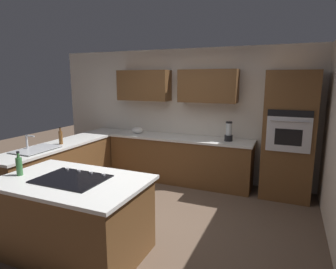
{
  "coord_description": "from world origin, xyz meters",
  "views": [
    {
      "loc": [
        -1.83,
        3.36,
        2.0
      ],
      "look_at": [
        0.03,
        -0.98,
        1.09
      ],
      "focal_mm": 30.39,
      "sensor_mm": 36.0,
      "label": 1
    }
  ],
  "objects_px": {
    "cooktop": "(72,179)",
    "dish_soap_bottle": "(61,137)",
    "oil_bottle": "(19,166)",
    "blender": "(229,133)",
    "wall_oven": "(288,136)",
    "mixing_bowl": "(137,130)",
    "sink_unit": "(36,149)"
  },
  "relations": [
    {
      "from": "cooktop",
      "to": "oil_bottle",
      "type": "xyz_separation_m",
      "value": [
        0.65,
        0.13,
        0.11
      ]
    },
    {
      "from": "sink_unit",
      "to": "blender",
      "type": "xyz_separation_m",
      "value": [
        -2.68,
        -1.89,
        0.14
      ]
    },
    {
      "from": "cooktop",
      "to": "dish_soap_bottle",
      "type": "height_order",
      "value": "dish_soap_bottle"
    },
    {
      "from": "dish_soap_bottle",
      "to": "wall_oven",
      "type": "bearing_deg",
      "value": -159.07
    },
    {
      "from": "blender",
      "to": "oil_bottle",
      "type": "relative_size",
      "value": 1.23
    },
    {
      "from": "blender",
      "to": "mixing_bowl",
      "type": "distance_m",
      "value": 1.9
    },
    {
      "from": "wall_oven",
      "to": "oil_bottle",
      "type": "height_order",
      "value": "wall_oven"
    },
    {
      "from": "wall_oven",
      "to": "oil_bottle",
      "type": "bearing_deg",
      "value": 44.71
    },
    {
      "from": "wall_oven",
      "to": "cooktop",
      "type": "distance_m",
      "value": 3.5
    },
    {
      "from": "sink_unit",
      "to": "mixing_bowl",
      "type": "distance_m",
      "value": 2.04
    },
    {
      "from": "sink_unit",
      "to": "cooktop",
      "type": "distance_m",
      "value": 1.69
    },
    {
      "from": "cooktop",
      "to": "dish_soap_bottle",
      "type": "relative_size",
      "value": 2.48
    },
    {
      "from": "oil_bottle",
      "to": "blender",
      "type": "bearing_deg",
      "value": -123.12
    },
    {
      "from": "mixing_bowl",
      "to": "dish_soap_bottle",
      "type": "height_order",
      "value": "dish_soap_bottle"
    },
    {
      "from": "blender",
      "to": "oil_bottle",
      "type": "distance_m",
      "value": 3.42
    },
    {
      "from": "mixing_bowl",
      "to": "dish_soap_bottle",
      "type": "distance_m",
      "value": 1.58
    },
    {
      "from": "wall_oven",
      "to": "oil_bottle",
      "type": "relative_size",
      "value": 7.42
    },
    {
      "from": "wall_oven",
      "to": "dish_soap_bottle",
      "type": "bearing_deg",
      "value": 20.93
    },
    {
      "from": "wall_oven",
      "to": "mixing_bowl",
      "type": "bearing_deg",
      "value": -0.47
    },
    {
      "from": "wall_oven",
      "to": "sink_unit",
      "type": "relative_size",
      "value": 3.07
    },
    {
      "from": "sink_unit",
      "to": "mixing_bowl",
      "type": "xyz_separation_m",
      "value": [
        -0.78,
        -1.89,
        0.05
      ]
    },
    {
      "from": "cooktop",
      "to": "mixing_bowl",
      "type": "height_order",
      "value": "mixing_bowl"
    },
    {
      "from": "mixing_bowl",
      "to": "oil_bottle",
      "type": "distance_m",
      "value": 2.86
    },
    {
      "from": "oil_bottle",
      "to": "mixing_bowl",
      "type": "bearing_deg",
      "value": -89.34
    },
    {
      "from": "wall_oven",
      "to": "mixing_bowl",
      "type": "relative_size",
      "value": 9.02
    },
    {
      "from": "cooktop",
      "to": "wall_oven",
      "type": "bearing_deg",
      "value": -129.25
    },
    {
      "from": "wall_oven",
      "to": "cooktop",
      "type": "height_order",
      "value": "wall_oven"
    },
    {
      "from": "wall_oven",
      "to": "blender",
      "type": "xyz_separation_m",
      "value": [
        1.0,
        -0.02,
        -0.02
      ]
    },
    {
      "from": "mixing_bowl",
      "to": "dish_soap_bottle",
      "type": "relative_size",
      "value": 0.78
    },
    {
      "from": "wall_oven",
      "to": "cooktop",
      "type": "relative_size",
      "value": 2.83
    },
    {
      "from": "wall_oven",
      "to": "dish_soap_bottle",
      "type": "relative_size",
      "value": 7.03
    },
    {
      "from": "dish_soap_bottle",
      "to": "sink_unit",
      "type": "bearing_deg",
      "value": 83.05
    }
  ]
}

